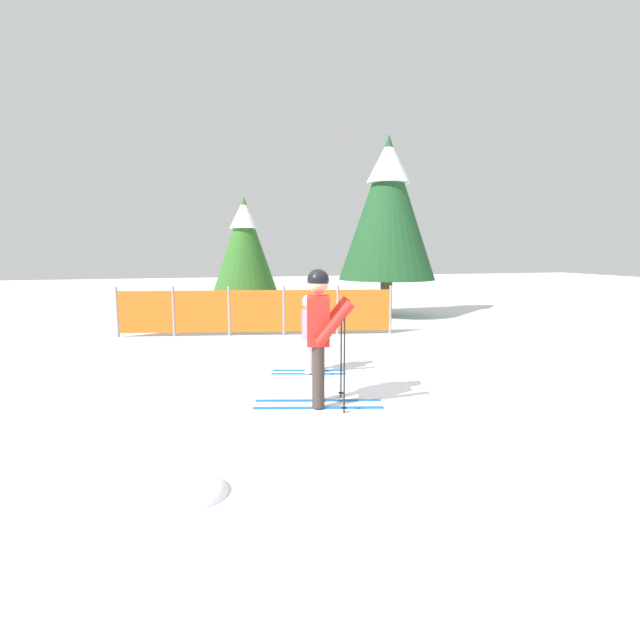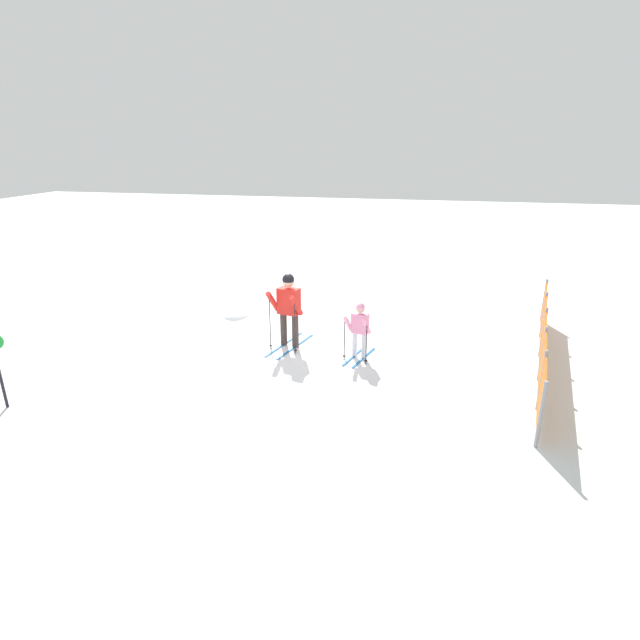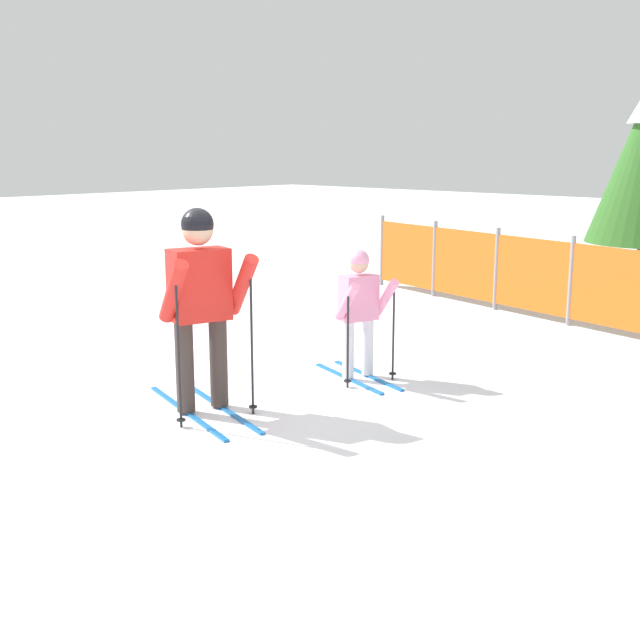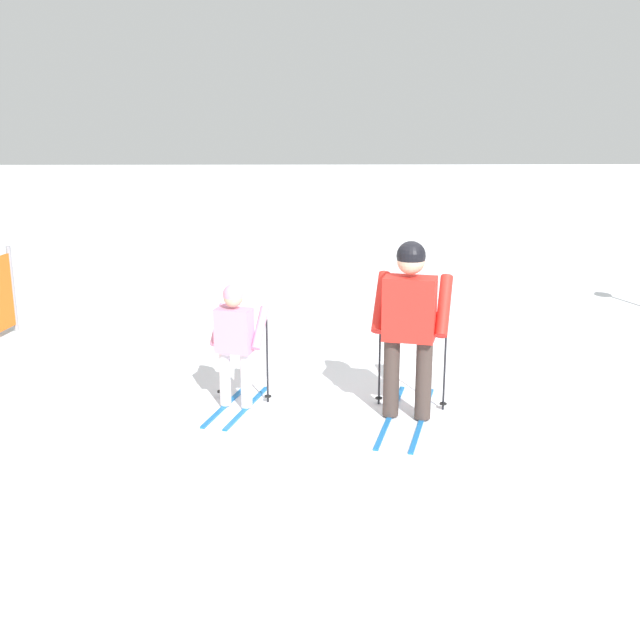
% 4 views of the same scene
% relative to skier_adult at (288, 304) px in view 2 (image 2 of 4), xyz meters
% --- Properties ---
extents(ground_plane, '(60.00, 60.00, 0.00)m').
position_rel_skier_adult_xyz_m(ground_plane, '(0.14, 0.04, -0.99)').
color(ground_plane, white).
extents(skier_adult, '(1.61, 0.81, 1.67)m').
position_rel_skier_adult_xyz_m(skier_adult, '(0.00, 0.00, 0.00)').
color(skier_adult, '#1966B2').
rests_on(skier_adult, ground_plane).
extents(skier_child, '(1.17, 0.62, 1.22)m').
position_rel_skier_adult_xyz_m(skier_child, '(0.29, 1.61, -0.28)').
color(skier_child, '#1966B2').
rests_on(skier_child, ground_plane).
extents(safety_fence, '(5.99, 1.24, 1.10)m').
position_rel_skier_adult_xyz_m(safety_fence, '(0.02, 5.27, -0.44)').
color(safety_fence, gray).
rests_on(safety_fence, ground_plane).
extents(snow_mound, '(0.76, 0.64, 0.30)m').
position_rel_skier_adult_xyz_m(snow_mound, '(-1.68, -1.91, -0.99)').
color(snow_mound, white).
rests_on(snow_mound, ground_plane).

